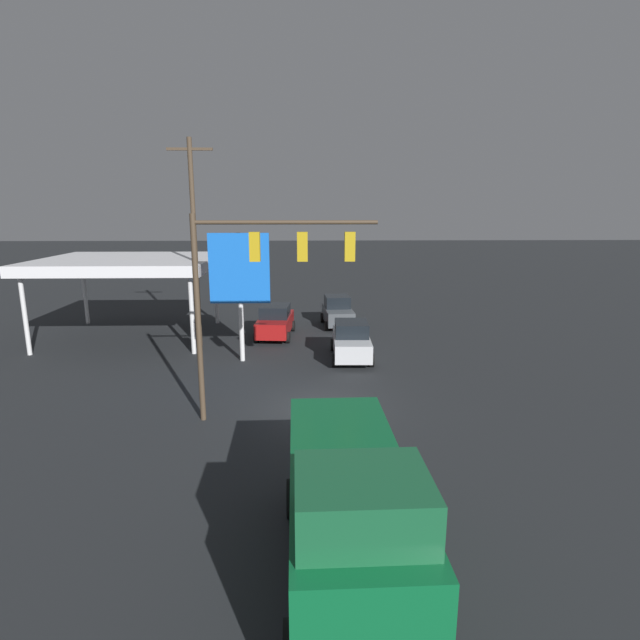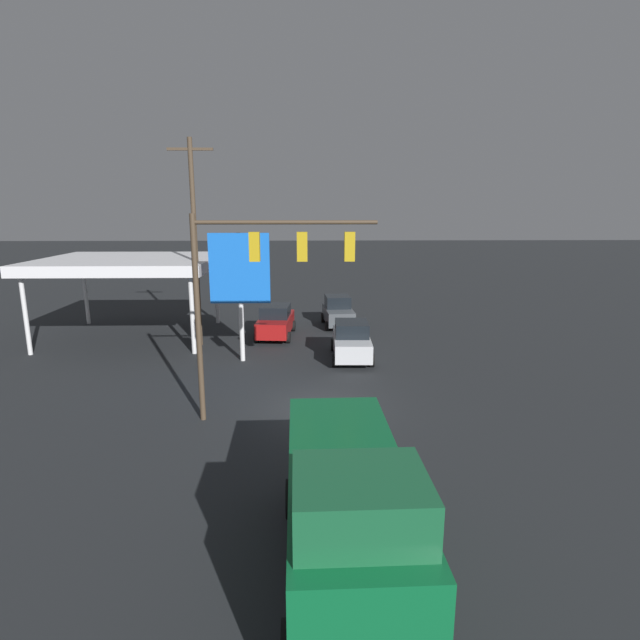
# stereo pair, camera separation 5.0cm
# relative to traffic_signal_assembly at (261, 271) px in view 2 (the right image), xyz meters

# --- Properties ---
(ground_plane) EXTENTS (200.00, 200.00, 0.00)m
(ground_plane) POSITION_rel_traffic_signal_assembly_xyz_m (-2.12, -1.08, -5.49)
(ground_plane) COLOR black
(traffic_signal_assembly) EXTENTS (6.36, 0.43, 7.44)m
(traffic_signal_assembly) POSITION_rel_traffic_signal_assembly_xyz_m (0.00, 0.00, 0.00)
(traffic_signal_assembly) COLOR #473828
(traffic_signal_assembly) RESTS_ON ground
(utility_pole) EXTENTS (2.40, 0.26, 11.20)m
(utility_pole) POSITION_rel_traffic_signal_assembly_xyz_m (4.50, -10.24, 0.40)
(utility_pole) COLOR #473828
(utility_pole) RESTS_ON ground
(gas_station_canopy) EXTENTS (9.85, 8.48, 4.75)m
(gas_station_canopy) POSITION_rel_traffic_signal_assembly_xyz_m (8.80, -12.16, -1.09)
(gas_station_canopy) COLOR silver
(gas_station_canopy) RESTS_ON ground
(price_sign) EXTENTS (2.96, 0.27, 6.43)m
(price_sign) POSITION_rel_traffic_signal_assembly_xyz_m (1.72, -7.20, -0.97)
(price_sign) COLOR silver
(price_sign) RESTS_ON ground
(sedan_waiting) EXTENTS (2.16, 4.45, 1.93)m
(sedan_waiting) POSITION_rel_traffic_signal_assembly_xyz_m (-3.85, -7.46, -4.54)
(sedan_waiting) COLOR silver
(sedan_waiting) RESTS_ON ground
(hatchback_crossing) EXTENTS (2.19, 3.92, 1.97)m
(hatchback_crossing) POSITION_rel_traffic_signal_assembly_xyz_m (-3.59, -14.70, -4.55)
(hatchback_crossing) COLOR #474C51
(hatchback_crossing) RESTS_ON ground
(delivery_truck) EXTENTS (2.69, 6.85, 3.58)m
(delivery_truck) POSITION_rel_traffic_signal_assembly_xyz_m (-2.37, 8.37, -3.80)
(delivery_truck) COLOR #0C592D
(delivery_truck) RESTS_ON ground
(sedan_far) EXTENTS (2.33, 4.53, 1.93)m
(sedan_far) POSITION_rel_traffic_signal_assembly_xyz_m (0.33, -11.99, -4.54)
(sedan_far) COLOR maroon
(sedan_far) RESTS_ON ground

